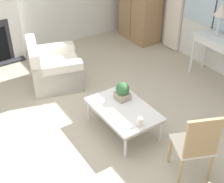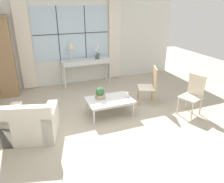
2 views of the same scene
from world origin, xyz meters
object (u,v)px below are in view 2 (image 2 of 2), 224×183
at_px(accent_chair_wooden, 193,92).
at_px(potted_plant_small, 100,93).
at_px(coffee_table, 110,101).
at_px(armchair_upholstered, 32,124).
at_px(side_chair_wooden, 150,84).
at_px(console_table, 86,62).
at_px(table_lamp, 71,46).
at_px(pillar_candle, 127,95).
at_px(potted_orchid, 97,54).

xyz_separation_m(accent_chair_wooden, potted_plant_small, (-2.07, 0.79, -0.01)).
relative_size(coffee_table, potted_plant_small, 3.80).
height_order(armchair_upholstered, coffee_table, armchair_upholstered).
bearing_deg(side_chair_wooden, coffee_table, -171.27).
height_order(console_table, side_chair_wooden, side_chair_wooden).
xyz_separation_m(table_lamp, pillar_candle, (0.83, -2.34, -0.84)).
height_order(table_lamp, pillar_candle, table_lamp).
xyz_separation_m(console_table, potted_plant_small, (-0.26, -2.15, -0.19)).
bearing_deg(potted_orchid, table_lamp, 175.31).
bearing_deg(accent_chair_wooden, potted_plant_small, 159.17).
xyz_separation_m(side_chair_wooden, coffee_table, (-1.22, -0.19, -0.21)).
distance_m(side_chair_wooden, accent_chair_wooden, 1.08).
distance_m(accent_chair_wooden, coffee_table, 2.00).
bearing_deg(console_table, pillar_candle, -80.90).
relative_size(table_lamp, pillar_candle, 4.53).
distance_m(console_table, potted_plant_small, 2.17).
xyz_separation_m(potted_orchid, pillar_candle, (0.00, -2.27, -0.53)).
height_order(coffee_table, pillar_candle, pillar_candle).
xyz_separation_m(potted_plant_small, pillar_candle, (0.63, -0.15, -0.08)).
bearing_deg(pillar_candle, coffee_table, 175.09).
distance_m(side_chair_wooden, coffee_table, 1.25).
relative_size(armchair_upholstered, side_chair_wooden, 1.15).
distance_m(potted_orchid, side_chair_wooden, 2.23).
bearing_deg(accent_chair_wooden, potted_orchid, 116.49).
relative_size(armchair_upholstered, potted_plant_small, 4.06).
bearing_deg(coffee_table, console_table, 88.28).
bearing_deg(armchair_upholstered, table_lamp, 61.80).
height_order(accent_chair_wooden, pillar_candle, accent_chair_wooden).
xyz_separation_m(table_lamp, coffee_table, (0.39, -2.30, -0.93)).
xyz_separation_m(accent_chair_wooden, pillar_candle, (-1.44, 0.63, -0.09)).
relative_size(side_chair_wooden, potted_plant_small, 3.52).
bearing_deg(pillar_candle, side_chair_wooden, 16.00).
bearing_deg(side_chair_wooden, accent_chair_wooden, -52.57).
xyz_separation_m(table_lamp, armchair_upholstered, (-1.39, -2.60, -1.00)).
distance_m(console_table, table_lamp, 0.72).
relative_size(coffee_table, pillar_candle, 8.15).
relative_size(table_lamp, coffee_table, 0.56).
relative_size(side_chair_wooden, pillar_candle, 7.56).
height_order(table_lamp, side_chair_wooden, table_lamp).
distance_m(armchair_upholstered, side_chair_wooden, 3.06).
relative_size(potted_orchid, potted_plant_small, 1.55).
bearing_deg(pillar_candle, console_table, 99.10).
xyz_separation_m(side_chair_wooden, potted_plant_small, (-1.42, -0.07, -0.03)).
bearing_deg(coffee_table, potted_plant_small, 148.97).
bearing_deg(potted_orchid, side_chair_wooden, -68.89).
bearing_deg(potted_orchid, armchair_upholstered, -131.20).
relative_size(accent_chair_wooden, pillar_candle, 7.30).
distance_m(console_table, potted_orchid, 0.44).
xyz_separation_m(side_chair_wooden, accent_chair_wooden, (0.66, -0.86, -0.02)).
distance_m(potted_plant_small, pillar_candle, 0.66).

